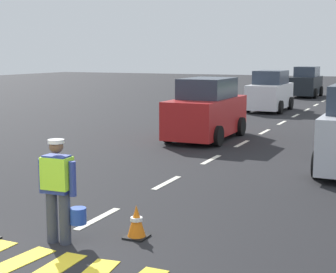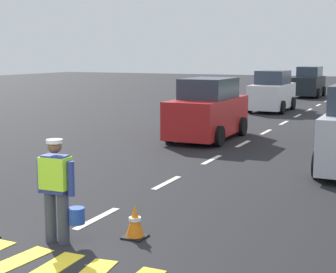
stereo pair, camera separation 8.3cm
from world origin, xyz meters
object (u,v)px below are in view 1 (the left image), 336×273
at_px(car_oncoming_third, 306,83).
at_px(car_oncoming_lead, 207,111).
at_px(road_worker, 59,186).
at_px(car_oncoming_second, 270,92).
at_px(traffic_cone_far, 136,222).

bearing_deg(car_oncoming_third, car_oncoming_lead, -89.38).
height_order(road_worker, car_oncoming_third, car_oncoming_third).
distance_m(road_worker, car_oncoming_second, 21.04).
bearing_deg(traffic_cone_far, road_worker, -144.11).
distance_m(traffic_cone_far, car_oncoming_lead, 10.44).
xyz_separation_m(traffic_cone_far, car_oncoming_second, (-2.81, 20.25, 0.71)).
distance_m(road_worker, car_oncoming_lead, 10.92).
relative_size(road_worker, traffic_cone_far, 3.03).
distance_m(traffic_cone_far, car_oncoming_third, 30.76).
bearing_deg(car_oncoming_third, road_worker, -86.70).
height_order(road_worker, traffic_cone_far, road_worker).
relative_size(car_oncoming_third, car_oncoming_lead, 0.97).
bearing_deg(car_oncoming_third, traffic_cone_far, -84.79).
relative_size(road_worker, car_oncoming_second, 0.42).
bearing_deg(car_oncoming_third, car_oncoming_second, -90.09).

